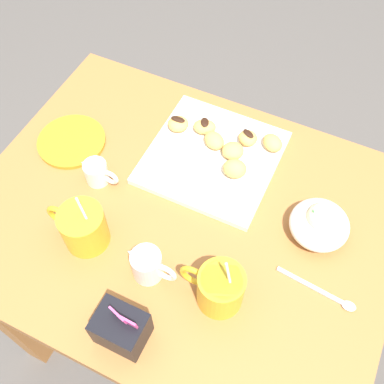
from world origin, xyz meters
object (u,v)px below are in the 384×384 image
object	(u,v)px
pastry_plate_square	(214,158)
chocolate_sauce_pitcher	(97,171)
coffee_mug_mustard_right	(83,227)
coffee_mug_mustard_left	(219,288)
beignet_2	(178,124)
beignet_4	(235,169)
sugar_caddy	(121,328)
ice_cream_bowl	(320,223)
beignet_3	(205,127)
dining_table	(183,247)
beignet_5	(233,151)
cream_pitcher_white	(147,264)
beignet_0	(272,143)
beignet_6	(248,138)
beignet_1	(214,140)
saucer_orange_left	(72,141)

from	to	relation	value
pastry_plate_square	chocolate_sauce_pitcher	xyz separation A→B (m)	(0.21, 0.16, 0.02)
pastry_plate_square	coffee_mug_mustard_right	distance (m)	0.34
coffee_mug_mustard_left	beignet_2	bearing A→B (deg)	-53.21
coffee_mug_mustard_right	beignet_4	xyz separation A→B (m)	(-0.22, -0.27, -0.02)
coffee_mug_mustard_left	sugar_caddy	bearing A→B (deg)	47.67
ice_cream_bowl	beignet_3	size ratio (longest dim) A/B	2.29
pastry_plate_square	beignet_4	xyz separation A→B (m)	(-0.06, 0.03, 0.03)
dining_table	beignet_5	xyz separation A→B (m)	(-0.04, -0.18, 0.19)
beignet_2	cream_pitcher_white	bearing A→B (deg)	107.21
coffee_mug_mustard_right	sugar_caddy	size ratio (longest dim) A/B	1.36
sugar_caddy	beignet_0	distance (m)	0.53
beignet_3	beignet_4	distance (m)	0.14
beignet_6	coffee_mug_mustard_right	bearing A→B (deg)	60.64
cream_pitcher_white	beignet_0	distance (m)	0.41
dining_table	beignet_1	xyz separation A→B (m)	(0.01, -0.19, 0.19)
ice_cream_bowl	saucer_orange_left	world-z (taller)	ice_cream_bowl
coffee_mug_mustard_right	cream_pitcher_white	world-z (taller)	coffee_mug_mustard_right
beignet_0	beignet_1	world-z (taller)	same
pastry_plate_square	coffee_mug_mustard_right	xyz separation A→B (m)	(0.16, 0.30, 0.04)
dining_table	beignet_0	distance (m)	0.33
ice_cream_bowl	beignet_4	world-z (taller)	ice_cream_bowl
beignet_1	beignet_5	world-z (taller)	same
coffee_mug_mustard_left	beignet_5	bearing A→B (deg)	-71.75
chocolate_sauce_pitcher	saucer_orange_left	xyz separation A→B (m)	(0.12, -0.06, -0.03)
chocolate_sauce_pitcher	beignet_4	distance (m)	0.30
chocolate_sauce_pitcher	beignet_6	bearing A→B (deg)	-138.87
sugar_caddy	beignet_5	xyz separation A→B (m)	(-0.02, -0.46, -0.01)
beignet_1	beignet_6	size ratio (longest dim) A/B	1.21
beignet_0	beignet_3	world-z (taller)	beignet_0
dining_table	beignet_4	bearing A→B (deg)	-115.53
pastry_plate_square	beignet_0	distance (m)	0.14
dining_table	beignet_5	distance (m)	0.27
sugar_caddy	chocolate_sauce_pitcher	bearing A→B (deg)	-50.98
beignet_2	beignet_4	xyz separation A→B (m)	(-0.17, 0.07, 0.00)
dining_table	beignet_1	bearing A→B (deg)	-87.07
beignet_4	beignet_6	bearing A→B (deg)	-85.64
ice_cream_bowl	dining_table	bearing A→B (deg)	16.34
coffee_mug_mustard_left	ice_cream_bowl	world-z (taller)	coffee_mug_mustard_left
dining_table	pastry_plate_square	distance (m)	0.23
cream_pitcher_white	beignet_2	distance (m)	0.37
beignet_2	coffee_mug_mustard_right	bearing A→B (deg)	82.73
sugar_caddy	beignet_6	xyz separation A→B (m)	(-0.04, -0.51, -0.01)
coffee_mug_mustard_left	cream_pitcher_white	world-z (taller)	coffee_mug_mustard_left
beignet_0	beignet_1	bearing A→B (deg)	22.42
beignet_3	pastry_plate_square	bearing A→B (deg)	131.28
saucer_orange_left	beignet_0	bearing A→B (deg)	-157.76
coffee_mug_mustard_left	sugar_caddy	xyz separation A→B (m)	(0.13, 0.14, -0.01)
sugar_caddy	beignet_2	world-z (taller)	sugar_caddy
ice_cream_bowl	beignet_2	world-z (taller)	ice_cream_bowl
saucer_orange_left	beignet_3	bearing A→B (deg)	-150.43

